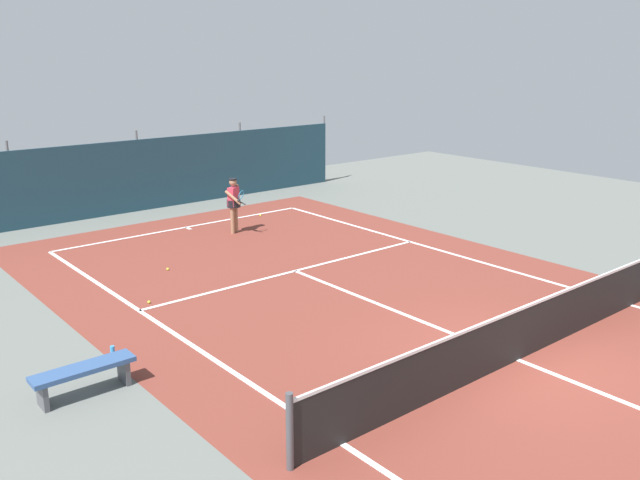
{
  "coord_description": "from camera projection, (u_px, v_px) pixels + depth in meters",
  "views": [
    {
      "loc": [
        -9.55,
        -6.09,
        5.24
      ],
      "look_at": [
        0.25,
        5.74,
        0.9
      ],
      "focal_mm": 37.74,
      "sensor_mm": 36.0,
      "label": 1
    }
  ],
  "objects": [
    {
      "name": "parked_car",
      "position": [
        204.0,
        165.0,
        26.74
      ],
      "size": [
        2.33,
        4.36,
        1.68
      ],
      "rotation": [
        0.0,
        0.0,
        -0.1
      ],
      "color": "black",
      "rests_on": "ground"
    },
    {
      "name": "court_surface",
      "position": [
        517.0,
        360.0,
        11.8
      ],
      "size": [
        11.02,
        26.6,
        0.01
      ],
      "color": "brown",
      "rests_on": "ground"
    },
    {
      "name": "tennis_net",
      "position": [
        520.0,
        333.0,
        11.66
      ],
      "size": [
        10.12,
        0.1,
        1.1
      ],
      "color": "black",
      "rests_on": "ground"
    },
    {
      "name": "courtside_bench",
      "position": [
        84.0,
        373.0,
        10.52
      ],
      "size": [
        1.6,
        0.4,
        0.49
      ],
      "color": "#335184",
      "rests_on": "ground"
    },
    {
      "name": "tennis_ball_midcourt",
      "position": [
        149.0,
        302.0,
        14.43
      ],
      "size": [
        0.07,
        0.07,
        0.07
      ],
      "primitive_type": "sphere",
      "color": "#CCDB33",
      "rests_on": "ground"
    },
    {
      "name": "water_bottle",
      "position": [
        113.0,
        352.0,
        11.83
      ],
      "size": [
        0.08,
        0.08,
        0.24
      ],
      "primitive_type": "cylinder",
      "color": "#338CD8",
      "rests_on": "ground"
    },
    {
      "name": "ground_plane",
      "position": [
        517.0,
        360.0,
        11.8
      ],
      "size": [
        36.0,
        36.0,
        0.0
      ],
      "primitive_type": "plane",
      "color": "slate"
    },
    {
      "name": "tennis_ball_by_sideline",
      "position": [
        260.0,
        215.0,
        22.01
      ],
      "size": [
        0.07,
        0.07,
        0.07
      ],
      "primitive_type": "sphere",
      "color": "#CCDB33",
      "rests_on": "ground"
    },
    {
      "name": "tennis_player",
      "position": [
        234.0,
        201.0,
        19.78
      ],
      "size": [
        0.56,
        0.83,
        1.64
      ],
      "rotation": [
        0.0,
        0.0,
        3.62
      ],
      "color": "#9E7051",
      "rests_on": "ground"
    },
    {
      "name": "back_fence",
      "position": [
        135.0,
        189.0,
        23.04
      ],
      "size": [
        16.3,
        0.98,
        2.7
      ],
      "color": "#1E3D4C",
      "rests_on": "ground"
    },
    {
      "name": "tennis_ball_near_player",
      "position": [
        168.0,
        269.0,
        16.61
      ],
      "size": [
        0.07,
        0.07,
        0.07
      ],
      "primitive_type": "sphere",
      "color": "#CCDB33",
      "rests_on": "ground"
    }
  ]
}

